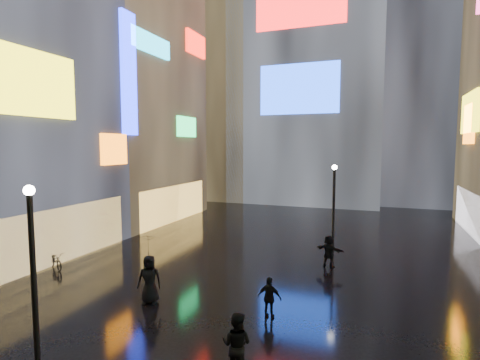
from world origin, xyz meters
The scene contains 13 objects.
ground centered at (0.00, 20.00, 0.00)m, with size 140.00×140.00×0.00m, color black.
building_left_far centered at (-15.98, 26.00, 10.98)m, with size 10.28×12.00×22.00m.
tower_main centered at (-3.00, 43.97, 21.01)m, with size 16.00×14.20×42.00m.
tower_flank_right centered at (9.00, 46.00, 17.00)m, with size 12.00×12.00×34.00m, color black.
tower_flank_left centered at (-14.00, 42.00, 13.00)m, with size 10.00×10.00×26.00m, color black.
lamp_near centered at (-4.13, 6.51, 2.94)m, with size 0.30×0.30×5.20m.
lamp_far centered at (2.45, 20.90, 2.94)m, with size 0.30×0.30×5.20m.
pedestrian_1 centered at (1.39, 8.04, 0.90)m, with size 0.87×0.68×1.79m, color black.
pedestrian_3 centered at (1.26, 11.70, 0.76)m, with size 0.89×0.37×1.52m, color black.
pedestrian_4 centered at (-3.61, 11.32, 0.96)m, with size 0.94×0.61×1.92m, color black.
pedestrian_5 centered at (2.52, 18.41, 0.82)m, with size 1.53×0.49×1.65m, color black.
umbrella_2 centered at (-3.61, 11.32, 2.34)m, with size 0.90×0.92×0.83m, color black.
bicycle centered at (-10.50, 13.16, 0.44)m, with size 0.58×1.67×0.88m, color black.
Camera 1 is at (4.87, -1.00, 6.26)m, focal length 28.00 mm.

